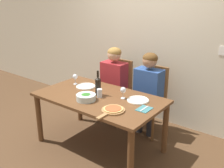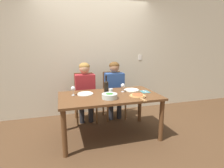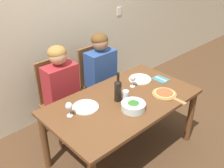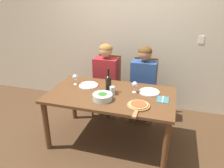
# 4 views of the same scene
# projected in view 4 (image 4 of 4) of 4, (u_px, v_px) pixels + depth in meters

# --- Properties ---
(ground_plane) EXTENTS (40.00, 40.00, 0.00)m
(ground_plane) POSITION_uv_depth(u_px,v_px,m) (111.00, 140.00, 3.09)
(ground_plane) COLOR #4C331E
(back_wall) EXTENTS (10.00, 0.06, 2.70)m
(back_wall) POSITION_uv_depth(u_px,v_px,m) (132.00, 30.00, 3.64)
(back_wall) COLOR beige
(back_wall) RESTS_ON ground
(dining_table) EXTENTS (1.62, 0.91, 0.72)m
(dining_table) POSITION_uv_depth(u_px,v_px,m) (111.00, 100.00, 2.84)
(dining_table) COLOR brown
(dining_table) RESTS_ON ground
(chair_left) EXTENTS (0.42, 0.42, 0.98)m
(chair_left) POSITION_uv_depth(u_px,v_px,m) (108.00, 83.00, 3.69)
(chair_left) COLOR brown
(chair_left) RESTS_ON ground
(chair_right) EXTENTS (0.42, 0.42, 0.98)m
(chair_right) POSITION_uv_depth(u_px,v_px,m) (144.00, 87.00, 3.53)
(chair_right) COLOR brown
(chair_right) RESTS_ON ground
(person_woman) EXTENTS (0.47, 0.51, 1.20)m
(person_woman) POSITION_uv_depth(u_px,v_px,m) (106.00, 74.00, 3.50)
(person_woman) COLOR #28282D
(person_woman) RESTS_ON ground
(person_man) EXTENTS (0.47, 0.51, 1.20)m
(person_man) POSITION_uv_depth(u_px,v_px,m) (143.00, 78.00, 3.34)
(person_man) COLOR #28282D
(person_man) RESTS_ON ground
(wine_bottle) EXTENTS (0.07, 0.07, 0.32)m
(wine_bottle) POSITION_uv_depth(u_px,v_px,m) (108.00, 83.00, 2.80)
(wine_bottle) COLOR black
(wine_bottle) RESTS_ON dining_table
(broccoli_bowl) EXTENTS (0.24, 0.24, 0.08)m
(broccoli_bowl) POSITION_uv_depth(u_px,v_px,m) (103.00, 97.00, 2.63)
(broccoli_bowl) COLOR silver
(broccoli_bowl) RESTS_ON dining_table
(dinner_plate_left) EXTENTS (0.27, 0.27, 0.02)m
(dinner_plate_left) POSITION_uv_depth(u_px,v_px,m) (89.00, 85.00, 3.04)
(dinner_plate_left) COLOR silver
(dinner_plate_left) RESTS_ON dining_table
(dinner_plate_right) EXTENTS (0.27, 0.27, 0.02)m
(dinner_plate_right) POSITION_uv_depth(u_px,v_px,m) (149.00, 92.00, 2.84)
(dinner_plate_right) COLOR silver
(dinner_plate_right) RESTS_ON dining_table
(pizza_on_board) EXTENTS (0.26, 0.40, 0.04)m
(pizza_on_board) POSITION_uv_depth(u_px,v_px,m) (138.00, 106.00, 2.48)
(pizza_on_board) COLOR #9E7042
(pizza_on_board) RESTS_ON dining_table
(wine_glass_left) EXTENTS (0.07, 0.07, 0.15)m
(wine_glass_left) POSITION_uv_depth(u_px,v_px,m) (75.00, 78.00, 3.04)
(wine_glass_left) COLOR silver
(wine_glass_left) RESTS_ON dining_table
(wine_glass_right) EXTENTS (0.07, 0.07, 0.15)m
(wine_glass_right) POSITION_uv_depth(u_px,v_px,m) (135.00, 85.00, 2.80)
(wine_glass_right) COLOR silver
(wine_glass_right) RESTS_ON dining_table
(water_tumbler) EXTENTS (0.07, 0.07, 0.11)m
(water_tumbler) POSITION_uv_depth(u_px,v_px,m) (112.00, 91.00, 2.76)
(water_tumbler) COLOR silver
(water_tumbler) RESTS_ON dining_table
(fork_on_napkin) EXTENTS (0.14, 0.18, 0.01)m
(fork_on_napkin) POSITION_uv_depth(u_px,v_px,m) (163.00, 100.00, 2.64)
(fork_on_napkin) COLOR #387075
(fork_on_napkin) RESTS_ON dining_table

